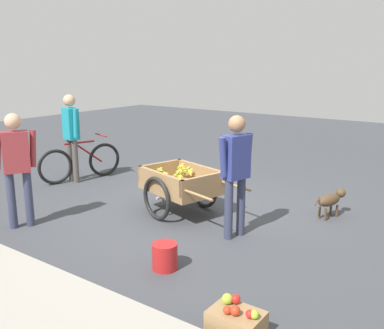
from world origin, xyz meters
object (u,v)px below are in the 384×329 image
Objects in this scene: vendor_person at (236,166)px; apple_crate at (236,322)px; plastic_bucket at (165,256)px; bystander_person at (16,160)px; cyclist_person at (71,130)px; fruit_cart at (180,185)px; bicycle at (81,162)px; dog at (331,200)px.

apple_crate is at bearing 120.55° from vendor_person.
bystander_person is (2.41, 0.17, 0.79)m from plastic_bucket.
fruit_cart is at bearing 174.69° from cyclist_person.
vendor_person reaches higher than bicycle.
fruit_cart is 1.14× the size of bystander_person.
plastic_bucket is at bearing 151.91° from bicycle.
dog reaches higher than apple_crate.
apple_crate is at bearing 154.15° from cyclist_person.
fruit_cart is 1.13× the size of vendor_person.
fruit_cart is at bearing -58.48° from plastic_bucket.
bystander_person is (2.57, 1.41, -0.01)m from vendor_person.
cyclist_person reaches higher than dog.
vendor_person is 1.48m from plastic_bucket.
dog is (-0.78, -1.45, -0.68)m from vendor_person.
plastic_bucket is (0.16, 1.24, -0.80)m from vendor_person.
bicycle is 4.14m from plastic_bucket.
bystander_person is (3.65, -0.42, 0.82)m from apple_crate.
bicycle is 1.02× the size of bystander_person.
bicycle reaches higher than fruit_cart.
bystander_person is at bearing 28.71° from vendor_person.
plastic_bucket is (-3.65, 1.95, -0.20)m from bicycle.
fruit_cart is 1.26m from vendor_person.
vendor_person is 0.99× the size of bicycle.
dog is 4.45m from bystander_person.
dog is at bearing -169.23° from cyclist_person.
apple_crate is 3.76m from bystander_person.
cyclist_person is at bearing -56.83° from bystander_person.
dog is 2.18× the size of plastic_bucket.
bystander_person is (1.46, 1.71, 0.50)m from fruit_cart.
apple_crate is (-0.30, 3.27, -0.15)m from dog.
dog is (-4.59, -0.74, -0.08)m from bicycle.
dog is 1.47× the size of apple_crate.
apple_crate is at bearing 95.23° from dog.
apple_crate is (-1.24, 0.59, -0.02)m from plastic_bucket.
apple_crate is at bearing 152.59° from bicycle.
bicycle is (3.81, -0.71, -0.60)m from vendor_person.
bicycle is at bearing -59.54° from bystander_person.
dog is (-1.89, -1.14, -0.17)m from fruit_cart.
vendor_person is at bearing 61.66° from dog.
cyclist_person is (3.86, -0.56, 0.04)m from vendor_person.
cyclist_person is at bearing -25.85° from apple_crate.
bicycle is 4.65m from dog.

